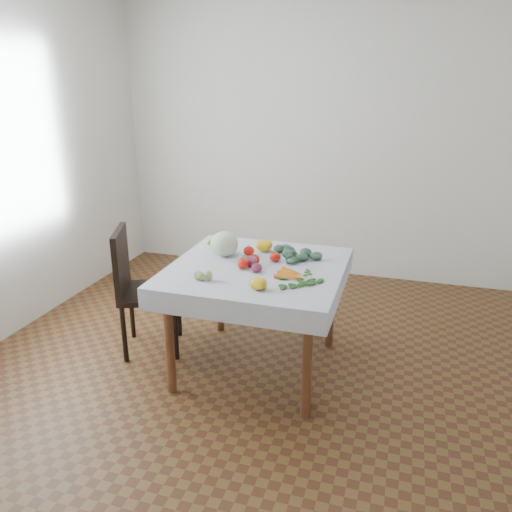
# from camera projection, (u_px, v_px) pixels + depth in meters

# --- Properties ---
(ground) EXTENTS (4.00, 4.00, 0.00)m
(ground) POSITION_uv_depth(u_px,v_px,m) (257.00, 366.00, 3.53)
(ground) COLOR brown
(back_wall) EXTENTS (4.00, 0.04, 2.70)m
(back_wall) POSITION_uv_depth(u_px,v_px,m) (316.00, 141.00, 4.88)
(back_wall) COLOR white
(back_wall) RESTS_ON ground
(table) EXTENTS (1.00, 1.00, 0.75)m
(table) POSITION_uv_depth(u_px,v_px,m) (257.00, 281.00, 3.31)
(table) COLOR brown
(table) RESTS_ON ground
(tablecloth) EXTENTS (1.12, 1.12, 0.01)m
(tablecloth) POSITION_uv_depth(u_px,v_px,m) (257.00, 267.00, 3.28)
(tablecloth) COLOR white
(tablecloth) RESTS_ON table
(chair) EXTENTS (0.55, 0.55, 0.93)m
(chair) POSITION_uv_depth(u_px,v_px,m) (138.00, 282.00, 3.59)
(chair) COLOR black
(chair) RESTS_ON ground
(cabbage) EXTENTS (0.25, 0.25, 0.17)m
(cabbage) POSITION_uv_depth(u_px,v_px,m) (224.00, 244.00, 3.44)
(cabbage) COLOR silver
(cabbage) RESTS_ON tablecloth
(tomato_a) EXTENTS (0.09, 0.09, 0.07)m
(tomato_a) POSITION_uv_depth(u_px,v_px,m) (249.00, 251.00, 3.46)
(tomato_a) COLOR red
(tomato_a) RESTS_ON tablecloth
(tomato_b) EXTENTS (0.09, 0.09, 0.07)m
(tomato_b) POSITION_uv_depth(u_px,v_px,m) (243.00, 263.00, 3.22)
(tomato_b) COLOR red
(tomato_b) RESTS_ON tablecloth
(tomato_c) EXTENTS (0.10, 0.10, 0.07)m
(tomato_c) POSITION_uv_depth(u_px,v_px,m) (254.00, 260.00, 3.29)
(tomato_c) COLOR red
(tomato_c) RESTS_ON tablecloth
(tomato_d) EXTENTS (0.09, 0.09, 0.07)m
(tomato_d) POSITION_uv_depth(u_px,v_px,m) (275.00, 257.00, 3.35)
(tomato_d) COLOR red
(tomato_d) RESTS_ON tablecloth
(heirloom_back) EXTENTS (0.15, 0.15, 0.08)m
(heirloom_back) POSITION_uv_depth(u_px,v_px,m) (264.00, 245.00, 3.56)
(heirloom_back) COLOR yellow
(heirloom_back) RESTS_ON tablecloth
(heirloom_front) EXTENTS (0.11, 0.11, 0.07)m
(heirloom_front) POSITION_uv_depth(u_px,v_px,m) (259.00, 283.00, 2.90)
(heirloom_front) COLOR yellow
(heirloom_front) RESTS_ON tablecloth
(onion_a) EXTENTS (0.08, 0.08, 0.06)m
(onion_a) POSITION_uv_depth(u_px,v_px,m) (257.00, 268.00, 3.16)
(onion_a) COLOR #611B42
(onion_a) RESTS_ON tablecloth
(onion_b) EXTENTS (0.10, 0.10, 0.07)m
(onion_b) POSITION_uv_depth(u_px,v_px,m) (251.00, 261.00, 3.26)
(onion_b) COLOR #611B42
(onion_b) RESTS_ON tablecloth
(tomatillo_cluster) EXTENTS (0.09, 0.13, 0.05)m
(tomatillo_cluster) POSITION_uv_depth(u_px,v_px,m) (203.00, 278.00, 3.02)
(tomatillo_cluster) COLOR #C1CD76
(tomatillo_cluster) RESTS_ON tablecloth
(carrot_bunch) EXTENTS (0.18, 0.19, 0.03)m
(carrot_bunch) POSITION_uv_depth(u_px,v_px,m) (293.00, 275.00, 3.09)
(carrot_bunch) COLOR orange
(carrot_bunch) RESTS_ON tablecloth
(kale_bunch) EXTENTS (0.32, 0.31, 0.05)m
(kale_bunch) POSITION_uv_depth(u_px,v_px,m) (296.00, 255.00, 3.42)
(kale_bunch) COLOR #385C45
(kale_bunch) RESTS_ON tablecloth
(basil_bunch) EXTENTS (0.23, 0.20, 0.01)m
(basil_bunch) POSITION_uv_depth(u_px,v_px,m) (300.00, 284.00, 2.97)
(basil_bunch) COLOR #29561B
(basil_bunch) RESTS_ON tablecloth
(dill_bunch) EXTENTS (0.21, 0.17, 0.02)m
(dill_bunch) POSITION_uv_depth(u_px,v_px,m) (219.00, 244.00, 3.69)
(dill_bunch) COLOR #47803A
(dill_bunch) RESTS_ON tablecloth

